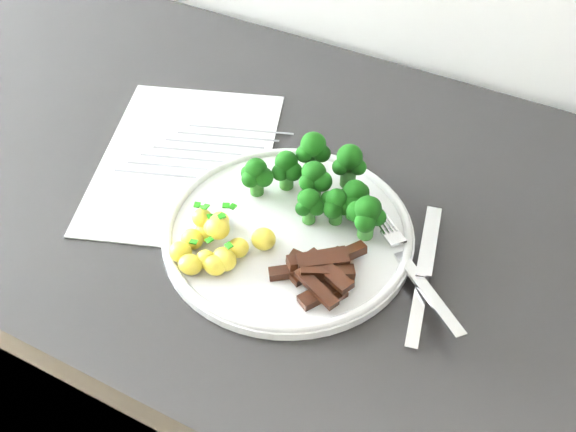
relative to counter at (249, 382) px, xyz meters
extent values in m
cube|color=black|center=(0.00, 0.01, 0.00)|extent=(2.30, 0.57, 0.86)
cube|color=white|center=(-0.06, 0.00, 0.43)|extent=(0.27, 0.32, 0.00)
cube|color=slate|center=(-0.03, 0.07, 0.43)|extent=(0.12, 0.05, 0.00)
cube|color=slate|center=(-0.04, 0.05, 0.43)|extent=(0.12, 0.05, 0.00)
cube|color=slate|center=(-0.05, 0.04, 0.43)|extent=(0.11, 0.04, 0.00)
cube|color=slate|center=(-0.05, 0.02, 0.43)|extent=(0.11, 0.04, 0.00)
cube|color=slate|center=(-0.06, 0.00, 0.43)|extent=(0.10, 0.04, 0.00)
cube|color=slate|center=(-0.07, -0.02, 0.43)|extent=(0.10, 0.04, 0.00)
cube|color=slate|center=(-0.08, -0.04, 0.43)|extent=(0.09, 0.04, 0.00)
cylinder|color=white|center=(0.10, -0.05, 0.44)|extent=(0.26, 0.26, 0.01)
torus|color=white|center=(0.10, -0.05, 0.44)|extent=(0.25, 0.25, 0.01)
cylinder|color=#275F1E|center=(0.10, -0.01, 0.46)|extent=(0.01, 0.01, 0.02)
sphere|color=black|center=(0.11, -0.01, 0.48)|extent=(0.02, 0.02, 0.02)
sphere|color=black|center=(0.10, 0.00, 0.48)|extent=(0.02, 0.02, 0.02)
sphere|color=black|center=(0.10, -0.02, 0.48)|extent=(0.02, 0.02, 0.02)
sphere|color=black|center=(0.10, -0.01, 0.48)|extent=(0.02, 0.02, 0.02)
cylinder|color=#275F1E|center=(0.15, 0.00, 0.45)|extent=(0.02, 0.02, 0.02)
sphere|color=black|center=(0.16, 0.00, 0.47)|extent=(0.02, 0.02, 0.02)
sphere|color=black|center=(0.15, 0.01, 0.47)|extent=(0.02, 0.02, 0.02)
sphere|color=black|center=(0.14, -0.01, 0.47)|extent=(0.02, 0.02, 0.02)
sphere|color=black|center=(0.15, -0.01, 0.47)|extent=(0.02, 0.02, 0.02)
sphere|color=black|center=(0.15, 0.00, 0.48)|extent=(0.02, 0.02, 0.02)
cylinder|color=#275F1E|center=(0.06, 0.00, 0.45)|extent=(0.02, 0.02, 0.02)
sphere|color=black|center=(0.07, 0.00, 0.47)|extent=(0.02, 0.02, 0.02)
sphere|color=black|center=(0.06, 0.01, 0.47)|extent=(0.02, 0.02, 0.02)
sphere|color=black|center=(0.06, -0.01, 0.47)|extent=(0.02, 0.02, 0.02)
sphere|color=black|center=(0.06, 0.00, 0.48)|extent=(0.02, 0.02, 0.02)
cylinder|color=#275F1E|center=(0.13, 0.03, 0.46)|extent=(0.02, 0.02, 0.02)
sphere|color=black|center=(0.14, 0.03, 0.48)|extent=(0.02, 0.02, 0.02)
sphere|color=black|center=(0.12, 0.04, 0.48)|extent=(0.02, 0.02, 0.02)
sphere|color=black|center=(0.12, 0.02, 0.48)|extent=(0.02, 0.02, 0.02)
sphere|color=black|center=(0.13, 0.03, 0.49)|extent=(0.03, 0.03, 0.03)
cylinder|color=#275F1E|center=(0.08, 0.03, 0.46)|extent=(0.02, 0.02, 0.02)
sphere|color=black|center=(0.09, 0.03, 0.48)|extent=(0.02, 0.02, 0.02)
sphere|color=black|center=(0.08, 0.04, 0.48)|extent=(0.02, 0.02, 0.02)
sphere|color=black|center=(0.08, 0.02, 0.48)|extent=(0.02, 0.02, 0.02)
sphere|color=black|center=(0.08, 0.03, 0.49)|extent=(0.03, 0.03, 0.03)
cylinder|color=#275F1E|center=(0.17, -0.02, 0.45)|extent=(0.02, 0.02, 0.02)
sphere|color=black|center=(0.18, -0.02, 0.47)|extent=(0.02, 0.02, 0.02)
sphere|color=black|center=(0.17, -0.01, 0.47)|extent=(0.02, 0.02, 0.02)
sphere|color=black|center=(0.16, -0.02, 0.47)|extent=(0.02, 0.02, 0.02)
sphere|color=black|center=(0.17, -0.03, 0.47)|extent=(0.02, 0.02, 0.02)
sphere|color=black|center=(0.17, -0.02, 0.48)|extent=(0.03, 0.03, 0.03)
cylinder|color=#275F1E|center=(0.04, -0.02, 0.45)|extent=(0.01, 0.01, 0.02)
sphere|color=black|center=(0.05, -0.02, 0.47)|extent=(0.02, 0.02, 0.02)
sphere|color=black|center=(0.04, -0.01, 0.47)|extent=(0.01, 0.01, 0.01)
sphere|color=black|center=(0.03, -0.02, 0.47)|extent=(0.02, 0.02, 0.02)
sphere|color=black|center=(0.04, -0.03, 0.47)|extent=(0.02, 0.02, 0.02)
sphere|color=black|center=(0.04, -0.02, 0.47)|extent=(0.02, 0.02, 0.02)
cylinder|color=#275F1E|center=(0.11, -0.03, 0.45)|extent=(0.01, 0.01, 0.02)
sphere|color=black|center=(0.12, -0.03, 0.46)|extent=(0.02, 0.02, 0.02)
sphere|color=black|center=(0.10, -0.03, 0.47)|extent=(0.02, 0.02, 0.02)
sphere|color=black|center=(0.11, -0.04, 0.46)|extent=(0.02, 0.02, 0.02)
sphere|color=black|center=(0.11, -0.03, 0.47)|extent=(0.02, 0.02, 0.02)
cylinder|color=#275F1E|center=(0.13, -0.02, 0.45)|extent=(0.01, 0.01, 0.02)
sphere|color=black|center=(0.14, -0.02, 0.47)|extent=(0.02, 0.02, 0.02)
sphere|color=black|center=(0.13, -0.01, 0.47)|extent=(0.02, 0.02, 0.02)
sphere|color=black|center=(0.12, -0.02, 0.47)|extent=(0.02, 0.02, 0.02)
sphere|color=black|center=(0.13, -0.03, 0.47)|extent=(0.02, 0.02, 0.02)
sphere|color=black|center=(0.13, -0.02, 0.47)|extent=(0.02, 0.02, 0.02)
ellipsoid|color=yellow|center=(0.07, -0.12, 0.45)|extent=(0.02, 0.02, 0.02)
ellipsoid|color=yellow|center=(0.06, -0.12, 0.45)|extent=(0.02, 0.02, 0.02)
ellipsoid|color=yellow|center=(0.03, -0.10, 0.45)|extent=(0.02, 0.02, 0.02)
ellipsoid|color=yellow|center=(0.05, -0.13, 0.45)|extent=(0.02, 0.02, 0.02)
ellipsoid|color=yellow|center=(0.09, -0.08, 0.45)|extent=(0.02, 0.02, 0.02)
ellipsoid|color=yellow|center=(0.02, -0.14, 0.45)|extent=(0.02, 0.02, 0.02)
ellipsoid|color=yellow|center=(0.05, -0.13, 0.45)|extent=(0.02, 0.02, 0.02)
ellipsoid|color=yellow|center=(0.06, -0.13, 0.45)|extent=(0.02, 0.02, 0.02)
ellipsoid|color=yellow|center=(0.03, -0.08, 0.45)|extent=(0.02, 0.02, 0.02)
ellipsoid|color=yellow|center=(0.04, -0.10, 0.47)|extent=(0.02, 0.02, 0.02)
ellipsoid|color=yellow|center=(0.03, -0.10, 0.47)|extent=(0.02, 0.02, 0.02)
ellipsoid|color=yellow|center=(0.04, -0.14, 0.45)|extent=(0.02, 0.02, 0.02)
ellipsoid|color=yellow|center=(0.02, -0.12, 0.45)|extent=(0.02, 0.02, 0.02)
ellipsoid|color=yellow|center=(0.04, -0.11, 0.46)|extent=(0.02, 0.02, 0.02)
ellipsoid|color=yellow|center=(0.07, -0.10, 0.45)|extent=(0.02, 0.02, 0.02)
ellipsoid|color=yellow|center=(0.05, -0.10, 0.47)|extent=(0.02, 0.02, 0.02)
cube|color=#125F09|center=(0.04, -0.10, 0.47)|extent=(0.01, 0.01, 0.00)
cube|color=#125F09|center=(0.04, -0.09, 0.47)|extent=(0.01, 0.01, 0.00)
cube|color=#125F09|center=(0.05, -0.08, 0.47)|extent=(0.01, 0.01, 0.00)
cube|color=#125F09|center=(0.04, -0.13, 0.47)|extent=(0.01, 0.01, 0.00)
cube|color=#125F09|center=(0.04, -0.08, 0.48)|extent=(0.01, 0.01, 0.00)
cube|color=#125F09|center=(0.05, -0.10, 0.47)|extent=(0.01, 0.01, 0.00)
cube|color=#125F09|center=(0.07, -0.13, 0.48)|extent=(0.01, 0.01, 0.00)
cube|color=#125F09|center=(0.04, -0.10, 0.47)|extent=(0.01, 0.01, 0.00)
cube|color=#125F09|center=(0.05, -0.10, 0.47)|extent=(0.01, 0.01, 0.00)
cube|color=#125F09|center=(0.03, -0.09, 0.48)|extent=(0.01, 0.01, 0.00)
cube|color=#125F09|center=(0.05, -0.13, 0.47)|extent=(0.01, 0.01, 0.00)
cube|color=#125F09|center=(0.02, -0.09, 0.47)|extent=(0.01, 0.01, 0.00)
cube|color=#125F09|center=(0.01, -0.09, 0.47)|extent=(0.01, 0.01, 0.00)
cube|color=#125F09|center=(0.05, -0.10, 0.48)|extent=(0.01, 0.01, 0.00)
cube|color=black|center=(0.16, -0.10, 0.44)|extent=(0.05, 0.04, 0.01)
cube|color=black|center=(0.13, -0.10, 0.45)|extent=(0.04, 0.04, 0.01)
cube|color=black|center=(0.15, -0.09, 0.45)|extent=(0.04, 0.06, 0.01)
cube|color=black|center=(0.16, -0.09, 0.45)|extent=(0.04, 0.04, 0.01)
cube|color=black|center=(0.14, -0.09, 0.44)|extent=(0.06, 0.02, 0.01)
cube|color=black|center=(0.17, -0.11, 0.44)|extent=(0.04, 0.05, 0.01)
cube|color=black|center=(0.16, -0.10, 0.45)|extent=(0.05, 0.01, 0.01)
cube|color=black|center=(0.16, -0.12, 0.45)|extent=(0.05, 0.03, 0.01)
cube|color=black|center=(0.14, -0.08, 0.45)|extent=(0.05, 0.05, 0.01)
cube|color=black|center=(0.16, -0.09, 0.45)|extent=(0.06, 0.04, 0.01)
cube|color=black|center=(0.15, -0.09, 0.45)|extent=(0.05, 0.01, 0.01)
cube|color=black|center=(0.16, -0.07, 0.45)|extent=(0.04, 0.05, 0.01)
cube|color=black|center=(0.16, -0.09, 0.45)|extent=(0.05, 0.04, 0.02)
cube|color=black|center=(0.15, -0.09, 0.46)|extent=(0.05, 0.04, 0.01)
cube|color=silver|center=(0.25, -0.07, 0.45)|extent=(0.09, 0.08, 0.02)
cube|color=silver|center=(0.20, -0.02, 0.45)|extent=(0.03, 0.03, 0.01)
cylinder|color=silver|center=(0.18, 0.00, 0.45)|extent=(0.03, 0.03, 0.00)
cylinder|color=silver|center=(0.18, 0.00, 0.45)|extent=(0.03, 0.03, 0.00)
cylinder|color=silver|center=(0.18, -0.01, 0.45)|extent=(0.03, 0.03, 0.00)
cylinder|color=silver|center=(0.17, -0.01, 0.45)|extent=(0.03, 0.03, 0.00)
cube|color=silver|center=(0.23, 0.00, 0.45)|extent=(0.04, 0.10, 0.01)
cube|color=silver|center=(0.25, -0.08, 0.44)|extent=(0.03, 0.09, 0.01)
camera|label=1|loc=(0.33, -0.49, 0.96)|focal=43.99mm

